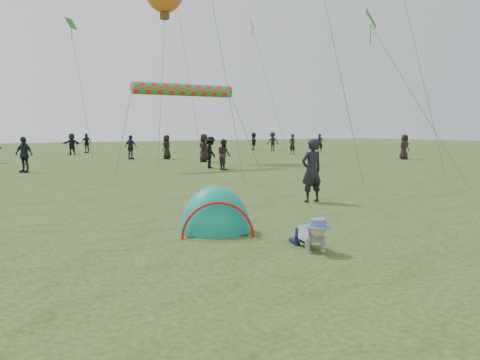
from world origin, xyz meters
TOP-DOWN VIEW (x-y plane):
  - ground at (0.00, 0.00)m, footprint 140.00×140.00m
  - crawling_toddler at (-0.72, 0.27)m, footprint 0.72×0.90m
  - popup_tent at (-1.52, 2.40)m, footprint 1.82×1.68m
  - standing_adult at (2.68, 4.51)m, footprint 0.70×0.48m
  - crowd_person_2 at (-3.52, 18.74)m, footprint 0.97×1.06m
  - crowd_person_3 at (19.00, 30.55)m, footprint 1.25×1.31m
  - crowd_person_4 at (6.13, 24.68)m, footprint 0.98×0.94m
  - crowd_person_5 at (18.58, 33.24)m, footprint 1.25×1.64m
  - crowd_person_6 at (21.57, 26.80)m, footprint 0.70×0.70m
  - crowd_person_8 at (3.87, 25.62)m, footprint 0.89×1.04m
  - crowd_person_9 at (5.34, 16.31)m, footprint 1.23×1.22m
  - crowd_person_10 at (20.17, 16.15)m, footprint 0.88×0.60m
  - crowd_person_11 at (1.38, 33.29)m, footprint 1.50×1.50m
  - crowd_person_12 at (17.17, 24.99)m, footprint 0.65×0.45m
  - crowd_person_13 at (5.52, 15.12)m, footprint 0.61×0.78m
  - crowd_person_14 at (3.11, 35.97)m, footprint 1.00×1.00m
  - crowd_person_16 at (7.12, 20.80)m, footprint 1.00×1.03m
  - rainbow_tube_kite at (4.14, 17.03)m, footprint 5.55×0.64m
  - diamond_kite_3 at (0.44, 26.75)m, footprint 0.90×0.90m
  - diamond_kite_6 at (13.72, 25.72)m, footprint 0.77×0.77m
  - diamond_kite_9 at (9.59, 9.18)m, footprint 0.94×0.94m

SIDE VIEW (x-z plane):
  - ground at x=0.00m, z-range 0.00..0.00m
  - popup_tent at x=-1.52m, z-range -0.95..0.95m
  - crawling_toddler at x=-0.72m, z-range 0.00..0.61m
  - crowd_person_13 at x=5.52m, z-range 0.00..1.59m
  - crowd_person_6 at x=21.57m, z-range 0.00..1.65m
  - crowd_person_8 at x=3.87m, z-range 0.00..1.67m
  - crowd_person_12 at x=17.17m, z-range 0.00..1.68m
  - crowd_person_4 at x=6.13m, z-range 0.00..1.69m
  - crowd_person_9 at x=5.34m, z-range 0.00..1.70m
  - crowd_person_14 at x=3.11m, z-range 0.00..1.71m
  - crowd_person_5 at x=18.58m, z-range 0.00..1.73m
  - crowd_person_10 at x=20.17m, z-range 0.00..1.73m
  - crowd_person_2 at x=-3.52m, z-range 0.00..1.74m
  - crowd_person_11 at x=1.38m, z-range 0.00..1.74m
  - crowd_person_16 at x=7.12m, z-range 0.00..1.78m
  - crowd_person_3 at x=19.00m, z-range 0.00..1.78m
  - standing_adult at x=2.68m, z-range 0.00..1.84m
  - rainbow_tube_kite at x=4.14m, z-range 3.82..4.46m
  - diamond_kite_9 at x=9.59m, z-range 6.47..7.24m
  - diamond_kite_3 at x=0.44m, z-range 8.58..9.31m
  - diamond_kite_6 at x=13.72m, z-range 9.80..10.43m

